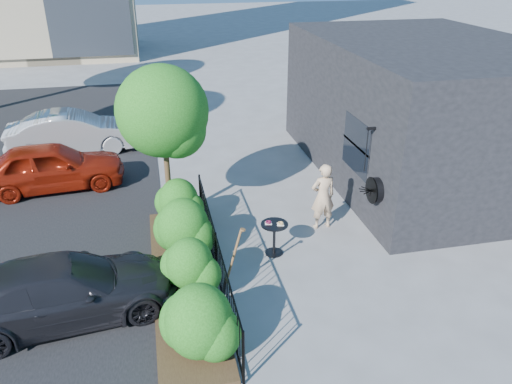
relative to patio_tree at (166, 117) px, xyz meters
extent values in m
plane|color=gray|center=(2.24, -2.76, -2.76)|extent=(120.00, 120.00, 0.00)
cube|color=black|center=(7.74, 1.74, -0.76)|extent=(6.00, 9.00, 4.00)
cube|color=black|center=(4.75, -0.36, -0.96)|extent=(0.04, 1.60, 1.40)
cube|color=black|center=(4.75, -0.36, -0.96)|extent=(0.05, 1.70, 0.06)
cylinder|color=black|center=(4.66, -1.86, -1.51)|extent=(0.18, 0.60, 0.60)
cylinder|color=black|center=(4.56, -1.86, -1.51)|extent=(0.03, 0.64, 0.64)
cube|color=black|center=(4.64, -1.36, -0.16)|extent=(0.25, 0.06, 0.06)
cylinder|color=black|center=(4.56, -1.36, -0.71)|extent=(0.02, 0.02, 1.05)
cylinder|color=black|center=(0.74, -5.76, -2.21)|extent=(0.05, 0.05, 1.10)
cylinder|color=black|center=(0.74, -2.76, -2.21)|extent=(0.05, 0.05, 1.10)
cylinder|color=black|center=(0.74, 0.24, -2.21)|extent=(0.05, 0.05, 1.10)
cube|color=black|center=(0.74, -2.76, -1.70)|extent=(0.03, 6.00, 0.03)
cube|color=black|center=(0.74, -2.76, -2.66)|extent=(0.03, 6.00, 0.03)
cylinder|color=black|center=(0.74, -5.66, -2.21)|extent=(0.02, 0.02, 1.04)
cylinder|color=black|center=(0.74, -5.46, -2.21)|extent=(0.02, 0.02, 1.04)
cylinder|color=black|center=(0.74, -5.26, -2.21)|extent=(0.02, 0.02, 1.04)
cylinder|color=black|center=(0.74, -5.06, -2.21)|extent=(0.02, 0.02, 1.04)
cylinder|color=black|center=(0.74, -4.86, -2.21)|extent=(0.02, 0.02, 1.04)
cylinder|color=black|center=(0.74, -4.66, -2.21)|extent=(0.02, 0.02, 1.04)
cylinder|color=black|center=(0.74, -4.46, -2.21)|extent=(0.02, 0.02, 1.04)
cylinder|color=black|center=(0.74, -4.26, -2.21)|extent=(0.02, 0.02, 1.04)
cylinder|color=black|center=(0.74, -4.06, -2.21)|extent=(0.02, 0.02, 1.04)
cylinder|color=black|center=(0.74, -3.86, -2.21)|extent=(0.02, 0.02, 1.04)
cylinder|color=black|center=(0.74, -3.66, -2.21)|extent=(0.02, 0.02, 1.04)
cylinder|color=black|center=(0.74, -3.46, -2.21)|extent=(0.02, 0.02, 1.04)
cylinder|color=black|center=(0.74, -3.26, -2.21)|extent=(0.02, 0.02, 1.04)
cylinder|color=black|center=(0.74, -3.06, -2.21)|extent=(0.02, 0.02, 1.04)
cylinder|color=black|center=(0.74, -2.86, -2.21)|extent=(0.02, 0.02, 1.04)
cylinder|color=black|center=(0.74, -2.66, -2.21)|extent=(0.02, 0.02, 1.04)
cylinder|color=black|center=(0.74, -2.46, -2.21)|extent=(0.02, 0.02, 1.04)
cylinder|color=black|center=(0.74, -2.26, -2.21)|extent=(0.02, 0.02, 1.04)
cylinder|color=black|center=(0.74, -2.06, -2.21)|extent=(0.02, 0.02, 1.04)
cylinder|color=black|center=(0.74, -1.86, -2.21)|extent=(0.02, 0.02, 1.04)
cylinder|color=black|center=(0.74, -1.66, -2.21)|extent=(0.02, 0.02, 1.04)
cylinder|color=black|center=(0.74, -1.46, -2.21)|extent=(0.02, 0.02, 1.04)
cylinder|color=black|center=(0.74, -1.26, -2.21)|extent=(0.02, 0.02, 1.04)
cylinder|color=black|center=(0.74, -1.06, -2.21)|extent=(0.02, 0.02, 1.04)
cylinder|color=black|center=(0.74, -0.86, -2.21)|extent=(0.02, 0.02, 1.04)
cylinder|color=black|center=(0.74, -0.66, -2.21)|extent=(0.02, 0.02, 1.04)
cylinder|color=black|center=(0.74, -0.46, -2.21)|extent=(0.02, 0.02, 1.04)
cylinder|color=black|center=(0.74, -0.26, -2.21)|extent=(0.02, 0.02, 1.04)
cylinder|color=black|center=(0.74, -0.06, -2.21)|extent=(0.02, 0.02, 1.04)
cylinder|color=black|center=(0.74, 0.14, -2.21)|extent=(0.02, 0.02, 1.04)
cube|color=#382616|center=(0.04, -2.76, -2.72)|extent=(1.30, 6.00, 0.08)
ellipsoid|color=#1C5814|center=(0.14, -4.96, -2.06)|extent=(1.10, 1.10, 1.24)
ellipsoid|color=#1C5814|center=(0.14, -3.36, -2.06)|extent=(1.10, 1.10, 1.24)
ellipsoid|color=#1C5814|center=(0.14, -1.86, -2.06)|extent=(1.10, 1.10, 1.24)
ellipsoid|color=#1C5814|center=(0.14, -0.46, -2.06)|extent=(1.10, 1.10, 1.24)
cylinder|color=#3F2B19|center=(-0.06, 0.04, -1.56)|extent=(0.14, 0.14, 2.40)
sphere|color=#1C5814|center=(-0.06, 0.04, 0.08)|extent=(2.20, 2.20, 2.20)
sphere|color=#1C5814|center=(0.24, -0.16, -0.25)|extent=(1.43, 1.43, 1.43)
cylinder|color=black|center=(2.15, -2.11, -2.00)|extent=(0.62, 0.62, 0.03)
cylinder|color=black|center=(2.15, -2.11, -2.38)|extent=(0.06, 0.06, 0.75)
cylinder|color=black|center=(2.15, -2.11, -2.75)|extent=(0.41, 0.41, 0.03)
cube|color=white|center=(2.03, -2.06, -1.98)|extent=(0.19, 0.19, 0.01)
cube|color=white|center=(2.28, -2.17, -1.98)|extent=(0.19, 0.19, 0.01)
torus|color=#490C17|center=(2.03, -2.06, -1.95)|extent=(0.14, 0.14, 0.05)
torus|color=tan|center=(2.28, -2.17, -1.95)|extent=(0.14, 0.14, 0.05)
imported|color=tan|center=(3.62, -1.18, -1.91)|extent=(0.66, 0.47, 1.72)
cylinder|color=brown|center=(1.02, -3.26, -1.98)|extent=(0.39, 0.05, 1.28)
cube|color=gray|center=(0.83, -3.26, -2.66)|extent=(0.10, 0.19, 0.27)
cylinder|color=brown|center=(1.22, -3.26, -1.36)|extent=(0.11, 0.11, 0.06)
imported|color=#9A1E0C|center=(-3.30, 2.66, -2.07)|extent=(4.19, 2.01, 1.38)
imported|color=#B9B9BE|center=(-2.99, 5.58, -2.06)|extent=(4.42, 1.90, 1.42)
imported|color=black|center=(-2.22, -3.41, -2.15)|extent=(4.42, 2.30, 1.22)
camera|label=1|loc=(-0.32, -11.55, 3.56)|focal=35.00mm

